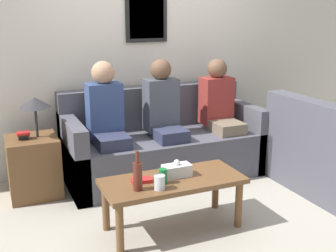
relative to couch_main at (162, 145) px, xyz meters
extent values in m
plane|color=#ADA899|center=(0.00, -0.54, -0.32)|extent=(16.00, 16.00, 0.00)
cube|color=silver|center=(0.00, 0.48, 0.98)|extent=(9.00, 0.06, 2.60)
cube|color=black|center=(0.00, 0.44, 1.38)|extent=(0.48, 0.02, 0.60)
cube|color=#B7CCB2|center=(0.00, 0.43, 1.38)|extent=(0.40, 0.01, 0.52)
cube|color=#4C4C56|center=(0.00, -0.05, -0.09)|extent=(2.09, 0.92, 0.47)
cube|color=#4C4C56|center=(0.00, 0.30, 0.38)|extent=(2.09, 0.20, 0.46)
cube|color=#4C4C56|center=(-0.98, -0.05, 0.04)|extent=(0.14, 0.92, 0.72)
cube|color=#4C4C56|center=(0.98, -0.05, 0.04)|extent=(0.14, 0.92, 0.72)
cube|color=#4C4C56|center=(1.10, -1.26, 0.38)|extent=(0.20, 1.58, 0.46)
cube|color=#4C4C56|center=(1.45, -0.53, 0.04)|extent=(0.92, 0.14, 0.72)
cube|color=brown|center=(-0.39, -1.15, 0.09)|extent=(1.14, 0.50, 0.04)
cylinder|color=brown|center=(-0.90, -1.34, -0.12)|extent=(0.06, 0.06, 0.40)
cylinder|color=brown|center=(0.12, -1.34, -0.12)|extent=(0.06, 0.06, 0.40)
cylinder|color=brown|center=(-0.90, -0.96, -0.12)|extent=(0.06, 0.06, 0.40)
cylinder|color=brown|center=(0.12, -0.96, -0.12)|extent=(0.06, 0.06, 0.40)
cube|color=brown|center=(-1.35, -0.02, -0.03)|extent=(0.47, 0.47, 0.58)
cylinder|color=#262628|center=(-1.29, -0.02, 0.41)|extent=(0.02, 0.02, 0.31)
cone|color=#2D2D33|center=(-1.29, -0.02, 0.59)|extent=(0.30, 0.30, 0.10)
cube|color=black|center=(-1.42, -0.04, 0.27)|extent=(0.09, 0.07, 0.03)
cube|color=black|center=(-1.42, -0.04, 0.30)|extent=(0.11, 0.10, 0.02)
cube|color=red|center=(-1.42, -0.04, 0.32)|extent=(0.12, 0.10, 0.02)
cylinder|color=#562319|center=(-0.72, -1.25, 0.22)|extent=(0.07, 0.07, 0.22)
cylinder|color=#562319|center=(-0.72, -1.25, 0.38)|extent=(0.03, 0.03, 0.09)
cylinder|color=silver|center=(-0.57, -1.30, 0.17)|extent=(0.08, 0.08, 0.11)
cube|color=red|center=(-0.64, -1.11, 0.13)|extent=(0.17, 0.12, 0.03)
cylinder|color=#197A38|center=(-0.50, -1.21, 0.18)|extent=(0.07, 0.07, 0.12)
cube|color=silver|center=(-0.34, -1.12, 0.16)|extent=(0.23, 0.12, 0.10)
sphere|color=white|center=(-0.34, -1.12, 0.23)|extent=(0.05, 0.05, 0.05)
cube|color=#2D334C|center=(-0.64, -0.23, 0.19)|extent=(0.31, 0.40, 0.14)
cylinder|color=#2D334C|center=(-0.71, -0.43, -0.09)|extent=(0.11, 0.11, 0.47)
cylinder|color=#2D334C|center=(-0.56, -0.43, -0.09)|extent=(0.11, 0.11, 0.47)
cube|color=#33477A|center=(-0.64, -0.03, 0.46)|extent=(0.34, 0.22, 0.54)
sphere|color=tan|center=(-0.64, -0.03, 0.83)|extent=(0.23, 0.23, 0.23)
cube|color=#2D334C|center=(-0.03, -0.24, 0.19)|extent=(0.31, 0.40, 0.14)
cylinder|color=#2D334C|center=(-0.11, -0.44, -0.09)|extent=(0.11, 0.11, 0.47)
cylinder|color=#2D334C|center=(0.04, -0.44, -0.09)|extent=(0.11, 0.11, 0.47)
cube|color=#474C56|center=(-0.03, -0.04, 0.47)|extent=(0.34, 0.22, 0.54)
sphere|color=brown|center=(-0.03, -0.04, 0.83)|extent=(0.22, 0.22, 0.22)
cube|color=#756651|center=(0.64, -0.23, 0.19)|extent=(0.31, 0.42, 0.14)
cylinder|color=#756651|center=(0.56, -0.44, -0.09)|extent=(0.11, 0.11, 0.47)
cylinder|color=#756651|center=(0.72, -0.44, -0.09)|extent=(0.11, 0.11, 0.47)
cube|color=maroon|center=(0.64, -0.02, 0.45)|extent=(0.34, 0.22, 0.51)
sphere|color=brown|center=(0.64, -0.02, 0.81)|extent=(0.21, 0.21, 0.21)
camera|label=1|loc=(-1.68, -4.01, 1.42)|focal=45.00mm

